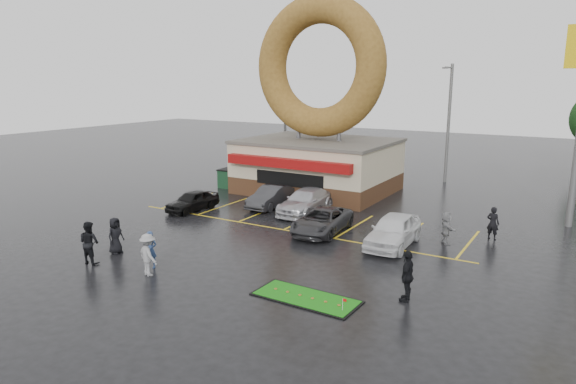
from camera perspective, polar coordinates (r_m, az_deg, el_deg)
The scene contains 18 objects.
ground at distance 24.74m, azimuth -4.63°, elevation -6.13°, with size 120.00×120.00×0.00m, color black.
donut_shop at distance 36.26m, azimuth 3.38°, elevation 7.03°, with size 10.20×8.70×13.50m.
streetlight_left at distance 45.70m, azimuth -0.38°, elevation 8.56°, with size 0.40×2.21×9.00m.
streetlight_mid at distance 41.21m, azimuth 17.40°, elevation 7.58°, with size 0.40×2.21×9.00m.
car_black at distance 31.76m, azimuth -10.57°, elevation -0.96°, with size 1.46×3.63×1.24m, color black.
car_dgrey at distance 32.08m, azimuth -1.88°, elevation -0.53°, with size 1.42×4.07×1.34m, color #2D2D30.
car_silver at distance 30.71m, azimuth 1.97°, elevation -1.05°, with size 1.98×4.86×1.41m, color #B7B7BC.
car_grey at distance 26.87m, azimuth 3.81°, elevation -3.19°, with size 2.11×4.57×1.27m, color #323235.
car_white at distance 25.13m, azimuth 11.62°, elevation -4.21°, with size 1.82×4.52×1.54m, color silver.
person_blue at distance 22.61m, azimuth -15.04°, elevation -6.21°, with size 0.58×0.38×1.59m, color navy.
person_blackjkt at distance 23.92m, azimuth -21.22°, elevation -5.25°, with size 0.91×0.71×1.88m, color black.
person_hoodie at distance 21.75m, azimuth -15.28°, elevation -6.74°, with size 1.14×0.65×1.76m, color gray.
person_bystander at distance 24.89m, azimuth -18.63°, elevation -4.60°, with size 0.83×0.54×1.69m, color black.
person_cameraman at distance 19.15m, azimuth 13.12°, elevation -9.05°, with size 1.11×0.46×1.90m, color black.
person_walker_near at distance 26.15m, azimuth 17.18°, elevation -3.82°, with size 1.46×0.47×1.58m, color gray.
person_walker_far at distance 27.57m, azimuth 21.81°, elevation -3.23°, with size 0.61×0.40×1.68m, color black.
dumpster at distance 38.04m, azimuth -6.24°, elevation 1.43°, with size 1.80×1.20×1.30m, color #194125.
putting_green at distance 19.17m, azimuth 2.03°, elevation -11.67°, with size 3.99×1.81×0.50m.
Camera 1 is at (13.74, -19.01, 7.85)m, focal length 32.00 mm.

